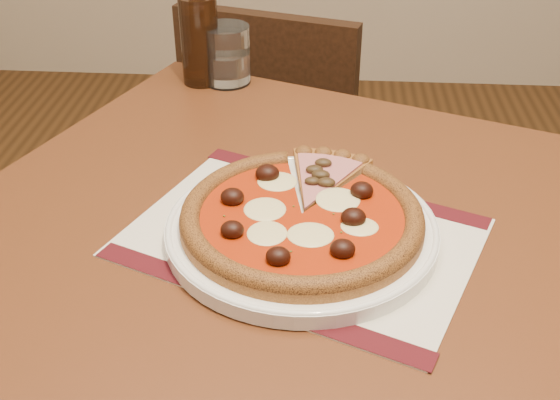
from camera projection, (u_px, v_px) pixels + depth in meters
The scene contains 8 objects.
table at pixel (279, 296), 0.89m from camera, with size 1.04×1.04×0.75m.
chair_far at pixel (282, 150), 1.60m from camera, with size 0.47×0.47×0.80m.
placemat at pixel (301, 237), 0.82m from camera, with size 0.39×0.28×0.00m, color silver.
plate at pixel (302, 230), 0.81m from camera, with size 0.31×0.31×0.02m, color white.
pizza at pixel (302, 216), 0.80m from camera, with size 0.28×0.28×0.04m.
ham_slice at pixel (331, 180), 0.87m from camera, with size 0.10×0.15×0.02m.
water_glass at pixel (226, 55), 1.17m from camera, with size 0.08×0.08×0.10m, color white.
bottle at pixel (199, 35), 1.16m from camera, with size 0.06×0.06×0.21m.
Camera 1 is at (-0.78, 0.10, 1.23)m, focal length 45.00 mm.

